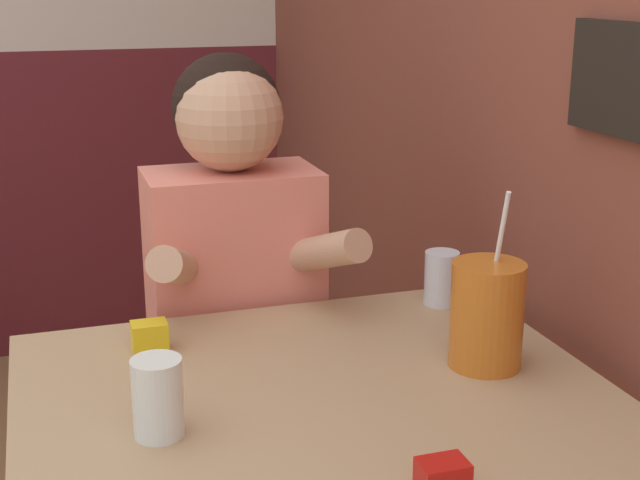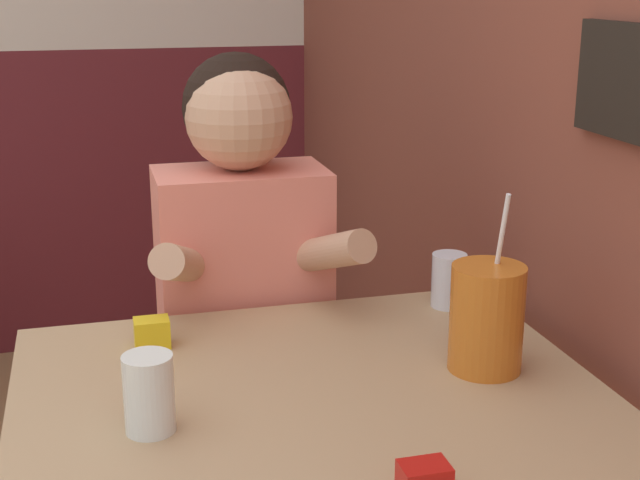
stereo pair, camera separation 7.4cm
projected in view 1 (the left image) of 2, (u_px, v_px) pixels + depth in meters
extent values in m
cube|color=black|center=(631.00, 82.00, 1.34)|extent=(0.02, 0.30, 0.17)
cube|color=tan|center=(321.00, 409.00, 1.35)|extent=(0.90, 0.80, 0.04)
cylinder|color=black|center=(452.00, 462.00, 1.90)|extent=(0.04, 0.04, 0.70)
cube|color=#EA7F6B|center=(234.00, 291.00, 1.82)|extent=(0.34, 0.20, 0.50)
sphere|color=black|center=(226.00, 108.00, 1.74)|extent=(0.21, 0.21, 0.21)
sphere|color=tan|center=(229.00, 118.00, 1.72)|extent=(0.21, 0.21, 0.21)
cylinder|color=tan|center=(176.00, 266.00, 1.62)|extent=(0.14, 0.27, 0.15)
cylinder|color=tan|center=(319.00, 253.00, 1.70)|extent=(0.14, 0.27, 0.15)
cylinder|color=#C6661E|center=(487.00, 315.00, 1.44)|extent=(0.12, 0.12, 0.17)
cylinder|color=white|center=(502.00, 232.00, 1.40)|extent=(0.01, 0.04, 0.14)
cylinder|color=silver|center=(441.00, 278.00, 1.72)|extent=(0.07, 0.07, 0.10)
cylinder|color=silver|center=(158.00, 397.00, 1.22)|extent=(0.07, 0.07, 0.11)
cube|color=#B7140F|center=(443.00, 480.00, 1.08)|extent=(0.06, 0.04, 0.05)
cube|color=yellow|center=(150.00, 336.00, 1.51)|extent=(0.06, 0.04, 0.05)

